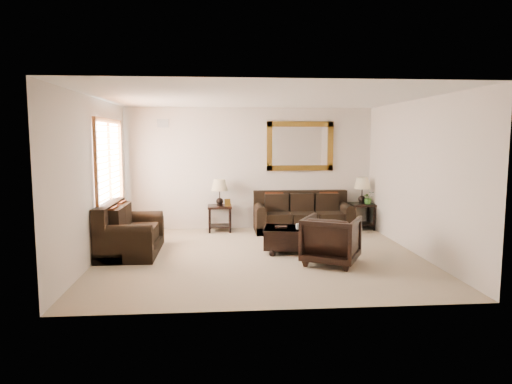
{
  "coord_description": "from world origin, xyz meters",
  "views": [
    {
      "loc": [
        -0.7,
        -7.68,
        2.03
      ],
      "look_at": [
        -0.02,
        0.6,
        1.05
      ],
      "focal_mm": 32.0,
      "sensor_mm": 36.0,
      "label": 1
    }
  ],
  "objects": [
    {
      "name": "sofa",
      "position": [
        1.12,
        2.08,
        0.31
      ],
      "size": [
        2.1,
        0.91,
        0.86
      ],
      "color": "black",
      "rests_on": "room"
    },
    {
      "name": "coffee_table",
      "position": [
        0.74,
        0.22,
        0.27
      ],
      "size": [
        1.4,
        0.93,
        0.55
      ],
      "rotation": [
        0.0,
        0.0,
        -0.19
      ],
      "color": "black",
      "rests_on": "room"
    },
    {
      "name": "room",
      "position": [
        0.0,
        0.0,
        1.35
      ],
      "size": [
        5.51,
        5.01,
        2.71
      ],
      "color": "#86775C",
      "rests_on": "ground"
    },
    {
      "name": "end_table_left",
      "position": [
        -0.68,
        2.2,
        0.74
      ],
      "size": [
        0.52,
        0.52,
        1.14
      ],
      "color": "black",
      "rests_on": "room"
    },
    {
      "name": "window",
      "position": [
        -2.7,
        0.9,
        1.55
      ],
      "size": [
        0.07,
        1.96,
        1.66
      ],
      "color": "white",
      "rests_on": "room"
    },
    {
      "name": "armchair",
      "position": [
        1.11,
        -0.57,
        0.43
      ],
      "size": [
        1.11,
        1.08,
        0.86
      ],
      "primitive_type": "imported",
      "rotation": [
        0.0,
        0.0,
        2.65
      ],
      "color": "black",
      "rests_on": "floor"
    },
    {
      "name": "loveseat",
      "position": [
        -2.31,
        0.39,
        0.33
      ],
      "size": [
        0.95,
        1.6,
        0.9
      ],
      "rotation": [
        0.0,
        0.0,
        1.57
      ],
      "color": "black",
      "rests_on": "room"
    },
    {
      "name": "potted_plant",
      "position": [
        2.6,
        2.1,
        0.68
      ],
      "size": [
        0.26,
        0.28,
        0.22
      ],
      "primitive_type": "imported",
      "rotation": [
        0.0,
        0.0,
        -0.01
      ],
      "color": "#2C5C1F",
      "rests_on": "end_table_right"
    },
    {
      "name": "mirror",
      "position": [
        1.12,
        2.47,
        1.85
      ],
      "size": [
        1.5,
        0.06,
        1.1
      ],
      "color": "#512710",
      "rests_on": "room"
    },
    {
      "name": "air_vent",
      "position": [
        -1.9,
        2.48,
        2.35
      ],
      "size": [
        0.25,
        0.02,
        0.18
      ],
      "primitive_type": "cube",
      "color": "#999999",
      "rests_on": "room"
    },
    {
      "name": "end_table_right",
      "position": [
        2.49,
        2.2,
        0.76
      ],
      "size": [
        0.53,
        0.53,
        1.16
      ],
      "color": "black",
      "rests_on": "room"
    }
  ]
}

